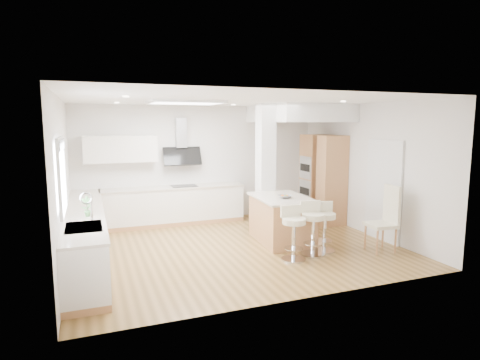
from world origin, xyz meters
name	(u,v)px	position (x,y,z in m)	size (l,w,h in m)	color
ground	(236,247)	(0.00, 0.00, 0.00)	(6.00, 6.00, 0.00)	olive
ceiling	(236,247)	(0.00, 0.00, 0.00)	(6.00, 5.00, 0.02)	white
wall_back	(201,163)	(0.00, 2.50, 1.40)	(6.00, 0.04, 2.80)	silver
wall_left	(63,184)	(-3.00, 0.00, 1.40)	(0.04, 5.00, 2.80)	silver
wall_right	(366,169)	(3.00, 0.00, 1.40)	(0.04, 5.00, 2.80)	silver
skylight	(186,102)	(-0.79, 0.60, 2.77)	(4.10, 2.10, 0.06)	silver
window_left	(61,172)	(-2.96, -0.90, 1.69)	(0.06, 1.28, 1.07)	white
doorway_right	(383,192)	(2.97, -0.60, 1.00)	(0.05, 1.00, 2.10)	#443D35
counter_left	(86,234)	(-2.70, 0.23, 0.46)	(0.63, 4.50, 1.35)	tan
counter_back	(167,195)	(-0.91, 2.22, 0.70)	(3.62, 0.63, 2.50)	tan
pillar	(265,168)	(1.05, 0.95, 1.40)	(0.35, 0.35, 2.80)	silver
soffit	(299,114)	(2.10, 1.40, 2.60)	(1.78, 2.20, 0.40)	white
oven_column	(322,179)	(2.68, 1.23, 1.05)	(0.63, 1.21, 2.10)	tan
peninsula	(282,219)	(0.99, 0.02, 0.46)	(1.10, 1.57, 0.99)	tan
bar_stool_a	(293,230)	(0.69, -1.04, 0.53)	(0.46, 0.46, 0.95)	silver
bar_stool_b	(313,225)	(1.14, -0.93, 0.55)	(0.50, 0.50, 0.97)	silver
bar_stool_c	(324,224)	(1.46, -0.81, 0.52)	(0.52, 0.52, 0.92)	silver
dining_chair	(386,216)	(2.54, -1.21, 0.66)	(0.52, 0.52, 1.24)	beige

